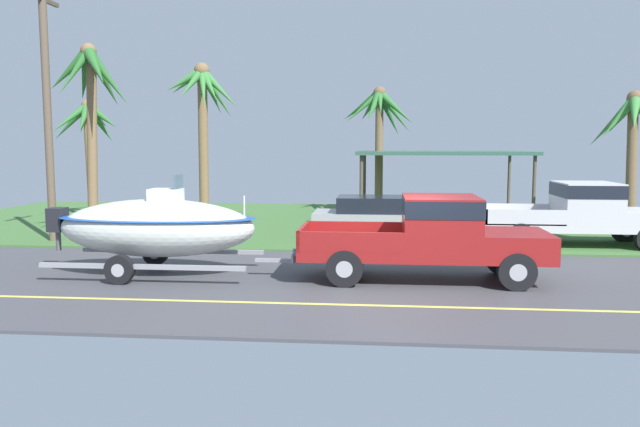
% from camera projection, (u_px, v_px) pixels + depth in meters
% --- Properties ---
extents(ground, '(36.00, 22.00, 0.11)m').
position_uv_depth(ground, '(386.00, 232.00, 21.82)').
color(ground, '#424247').
extents(pickup_truck_towing, '(5.71, 2.00, 1.89)m').
position_uv_depth(pickup_truck_towing, '(439.00, 234.00, 13.90)').
color(pickup_truck_towing, maroon).
rests_on(pickup_truck_towing, ground).
extents(boat_on_trailer, '(5.84, 2.41, 2.35)m').
position_uv_depth(boat_on_trailer, '(156.00, 227.00, 14.53)').
color(boat_on_trailer, gray).
rests_on(boat_on_trailer, ground).
extents(parked_pickup_background, '(5.66, 2.07, 1.93)m').
position_uv_depth(parked_pickup_background, '(584.00, 211.00, 18.51)').
color(parked_pickup_background, silver).
rests_on(parked_pickup_background, ground).
extents(parked_sedan_near, '(4.53, 1.90, 1.38)m').
position_uv_depth(parked_sedan_near, '(382.00, 218.00, 20.11)').
color(parked_sedan_near, '#99999E').
rests_on(parked_sedan_near, ground).
extents(carport_awning, '(7.25, 5.30, 2.77)m').
position_uv_depth(carport_awning, '(441.00, 154.00, 26.85)').
color(carport_awning, '#4C4238').
rests_on(carport_awning, ground).
extents(palm_tree_near_left, '(2.70, 2.87, 6.18)m').
position_uv_depth(palm_tree_near_left, '(91.00, 90.00, 19.38)').
color(palm_tree_near_left, brown).
rests_on(palm_tree_near_left, ground).
extents(palm_tree_near_right, '(3.31, 3.19, 5.51)m').
position_uv_depth(palm_tree_near_right, '(379.00, 116.00, 26.47)').
color(palm_tree_near_right, brown).
rests_on(palm_tree_near_right, ground).
extents(palm_tree_mid, '(3.32, 3.30, 4.86)m').
position_uv_depth(palm_tree_mid, '(634.00, 124.00, 20.74)').
color(palm_tree_mid, brown).
rests_on(palm_tree_mid, ground).
extents(palm_tree_far_left, '(2.98, 3.17, 4.86)m').
position_uv_depth(palm_tree_far_left, '(89.00, 126.00, 25.05)').
color(palm_tree_far_left, brown).
rests_on(palm_tree_far_left, ground).
extents(palm_tree_far_right, '(2.99, 2.59, 6.05)m').
position_uv_depth(palm_tree_far_right, '(203.00, 102.00, 22.99)').
color(palm_tree_far_right, brown).
rests_on(palm_tree_far_right, ground).
extents(utility_pole, '(0.24, 1.80, 7.99)m').
position_uv_depth(utility_pole, '(47.00, 108.00, 19.01)').
color(utility_pole, brown).
rests_on(utility_pole, ground).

